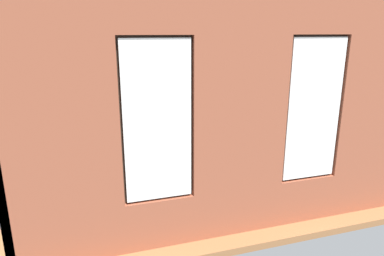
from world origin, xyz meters
TOP-DOWN VIEW (x-y plane):
  - ground_plane at (0.00, 0.00)m, footprint 6.26×5.44m
  - brick_wall_with_windows at (-0.00, 2.34)m, footprint 5.66×0.30m
  - white_wall_right at (2.78, 0.20)m, footprint 0.10×4.44m
  - couch_by_window at (0.54, 1.69)m, footprint 1.90×0.87m
  - couch_left at (-2.13, -0.13)m, footprint 1.01×1.78m
  - coffee_table at (0.09, 0.03)m, footprint 1.41×0.89m
  - cup_ceramic at (0.26, -0.08)m, footprint 0.08×0.08m
  - candle_jar at (-0.02, 0.16)m, footprint 0.08×0.08m
  - table_plant_small at (0.51, 0.16)m, footprint 0.16×0.16m
  - remote_black at (-0.30, -0.12)m, footprint 0.07×0.17m
  - remote_silver at (0.09, 0.03)m, footprint 0.18×0.09m
  - media_console at (2.48, -0.17)m, footprint 1.13×0.42m
  - tv_flatscreen at (2.48, -0.17)m, footprint 1.11×0.20m
  - papasan_chair at (1.17, -1.27)m, footprint 1.04×1.04m
  - potted_plant_by_left_couch at (-1.73, -1.43)m, footprint 0.30×0.30m
  - potted_plant_mid_room_small at (-0.84, -1.13)m, footprint 0.34×0.34m
  - potted_plant_corner_far_left at (-2.28, 1.79)m, footprint 0.48×0.48m
  - potted_plant_near_tv at (1.93, 0.84)m, footprint 1.06×1.03m
  - potted_plant_foreground_right at (2.17, -1.66)m, footprint 1.13×0.98m

SIDE VIEW (x-z plane):
  - ground_plane at x=0.00m, z-range -0.10..0.00m
  - media_console at x=2.48m, z-range 0.00..0.49m
  - potted_plant_by_left_couch at x=-1.73m, z-range 0.07..0.58m
  - couch_by_window at x=0.54m, z-range -0.07..0.73m
  - couch_left at x=-2.13m, z-range -0.07..0.73m
  - potted_plant_mid_room_small at x=-0.84m, z-range 0.08..0.67m
  - coffee_table at x=0.09m, z-range 0.17..0.62m
  - papasan_chair at x=1.17m, z-range 0.10..0.77m
  - remote_black at x=-0.30m, z-range 0.45..0.47m
  - remote_silver at x=0.09m, z-range 0.45..0.47m
  - candle_jar at x=-0.02m, z-range 0.45..0.54m
  - cup_ceramic at x=0.26m, z-range 0.45..0.55m
  - potted_plant_corner_far_left at x=-2.28m, z-range 0.10..0.91m
  - table_plant_small at x=0.51m, z-range 0.46..0.72m
  - potted_plant_near_tv at x=1.93m, z-range 0.09..1.30m
  - tv_flatscreen at x=2.48m, z-range 0.50..1.22m
  - potted_plant_foreground_right at x=2.17m, z-range 0.21..1.67m
  - brick_wall_with_windows at x=0.00m, z-range -0.02..3.21m
  - white_wall_right at x=2.78m, z-range 0.00..3.23m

